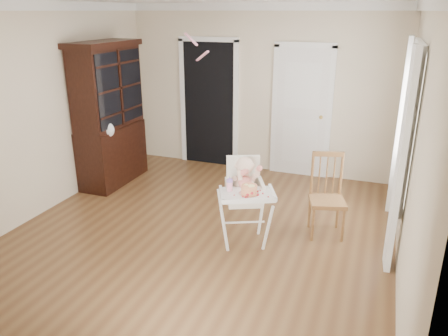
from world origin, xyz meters
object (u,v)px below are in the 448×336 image
(china_cabinet, at_px, (109,115))
(high_chair, at_px, (244,192))
(cake, at_px, (249,190))
(dining_chair, at_px, (327,198))
(sippy_cup, at_px, (230,185))

(china_cabinet, bearing_deg, high_chair, -24.46)
(cake, relative_size, dining_chair, 0.22)
(dining_chair, bearing_deg, high_chair, -162.90)
(high_chair, xyz_separation_m, dining_chair, (0.86, 0.57, -0.18))
(cake, xyz_separation_m, china_cabinet, (-2.67, 1.38, 0.31))
(high_chair, xyz_separation_m, sippy_cup, (-0.11, -0.21, 0.15))
(high_chair, relative_size, dining_chair, 1.04)
(cake, bearing_deg, dining_chair, 46.87)
(dining_chair, bearing_deg, cake, -149.53)
(cake, xyz_separation_m, sippy_cup, (-0.23, 0.01, 0.02))
(high_chair, distance_m, dining_chair, 1.04)
(high_chair, bearing_deg, sippy_cup, -141.88)
(high_chair, distance_m, sippy_cup, 0.28)
(sippy_cup, bearing_deg, high_chair, 62.63)
(sippy_cup, bearing_deg, dining_chair, 38.75)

